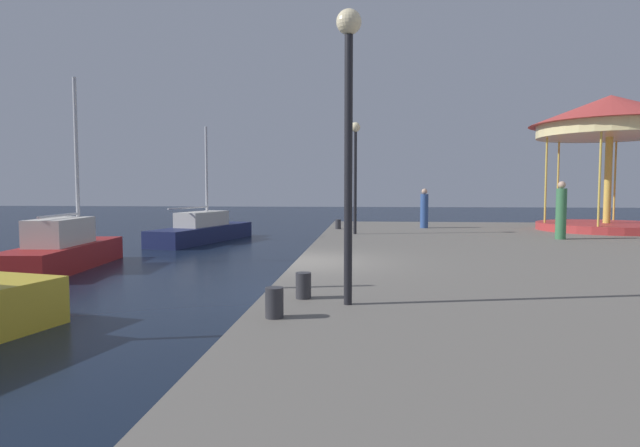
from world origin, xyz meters
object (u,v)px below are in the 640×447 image
Objects in this scene: sailboat_navy at (203,230)px; person_far_corner at (424,210)px; lamp_post_near_edge at (349,104)px; carousel at (610,130)px; bollard_center at (274,303)px; person_mid_promenade at (561,212)px; bollard_south at (338,224)px; bollard_north at (303,285)px; sailboat_red at (63,250)px; lamp_post_mid_promenade at (355,157)px.

sailboat_navy is 4.24× the size of person_far_corner.
lamp_post_near_edge is 15.64m from person_far_corner.
lamp_post_near_edge is (-9.95, -14.54, -1.15)m from carousel.
bollard_center is 0.21× the size of person_mid_promenade.
person_mid_promenade is at bearing -26.30° from bollard_south.
bollard_south is (-0.21, 13.97, 0.00)m from bollard_north.
lamp_post_near_edge is at bearing -40.51° from sailboat_red.
lamp_post_near_edge is at bearing -27.62° from bollard_north.
person_far_corner is at bearing 48.61° from lamp_post_mid_promenade.
bollard_south is (-10.86, -0.20, -3.84)m from carousel.
lamp_post_near_edge is at bearing 43.38° from bollard_center.
bollard_center is 15.22m from bollard_south.
person_mid_promenade reaches higher than person_far_corner.
lamp_post_near_edge is 14.62m from bollard_south.
carousel is 15.34× the size of bollard_north.
person_mid_promenade is (6.74, 10.56, -1.98)m from lamp_post_near_edge.
carousel is 3.17× the size of person_mid_promenade.
bollard_north is at bearing -126.11° from person_mid_promenade.
carousel reaches higher than lamp_post_near_edge.
carousel is at bearing 14.29° from lamp_post_mid_promenade.
person_far_corner is at bearing 14.11° from bollard_south.
lamp_post_mid_promenade is at bearing -165.71° from carousel.
sailboat_red is at bearing 138.59° from bollard_north.
sailboat_navy reaches higher than bollard_center.
person_mid_promenade is (6.89, -1.41, -1.93)m from lamp_post_mid_promenade.
lamp_post_mid_promenade is 11.91m from bollard_north.
bollard_north is 1.00× the size of bollard_south.
bollard_north is (-0.70, 0.36, -2.69)m from lamp_post_near_edge.
sailboat_red is at bearing -147.44° from person_far_corner.
carousel is 7.93m from person_far_corner.
bollard_center is at bearing -100.60° from bollard_north.
carousel is at bearing 54.80° from bollard_center.
bollard_north is at bearing -103.01° from person_far_corner.
sailboat_red is 10.31m from lamp_post_mid_promenade.
carousel is 5.99m from person_mid_promenade.
carousel reaches higher than sailboat_navy.
person_far_corner reaches higher than bollard_north.
bollard_south is at bearing -178.94° from carousel.
sailboat_navy is 17.96× the size of bollard_north.
lamp_post_mid_promenade is 3.63m from bollard_south.
carousel reaches higher than bollard_north.
person_mid_promenade is at bearing 10.17° from sailboat_red.
bollard_north and bollard_south have the same top height.
person_mid_promenade is at bearing 56.16° from bollard_center.
person_far_corner is (-4.00, 4.70, -0.12)m from person_mid_promenade.
lamp_post_mid_promenade is 10.33× the size of bollard_north.
lamp_post_near_edge is 2.49× the size of person_far_corner.
person_mid_promenade is (7.65, -3.78, 0.71)m from bollard_south.
lamp_post_near_edge reaches higher than person_far_corner.
sailboat_red is 0.99× the size of carousel.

